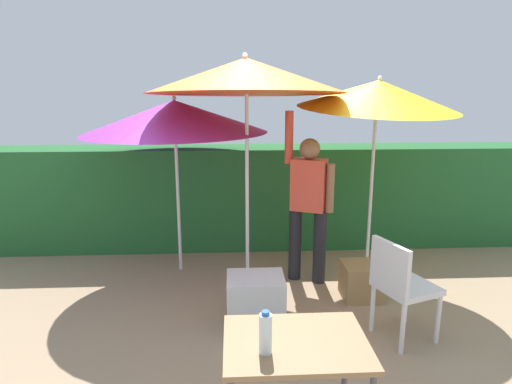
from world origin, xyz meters
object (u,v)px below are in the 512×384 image
(umbrella_yellow, at_px, (378,95))
(chair_plastic, at_px, (400,284))
(bottle_water, at_px, (265,333))
(cooler_box, at_px, (256,301))
(umbrella_rainbow, at_px, (246,76))
(person_vendor, at_px, (308,200))
(crate_cardboard, at_px, (361,281))
(folding_table, at_px, (295,355))
(umbrella_orange, at_px, (175,117))

(umbrella_yellow, relative_size, chair_plastic, 2.58)
(umbrella_yellow, bearing_deg, bottle_water, -117.82)
(cooler_box, xyz_separation_m, bottle_water, (-0.03, -1.56, 0.62))
(umbrella_rainbow, bearing_deg, person_vendor, 13.51)
(bottle_water, bearing_deg, crate_cardboard, 60.77)
(crate_cardboard, bearing_deg, cooler_box, -156.04)
(bottle_water, bearing_deg, folding_table, 30.66)
(umbrella_rainbow, xyz_separation_m, bottle_water, (0.02, -2.35, -1.37))
(umbrella_rainbow, relative_size, cooler_box, 4.78)
(crate_cardboard, bearing_deg, umbrella_yellow, 67.17)
(person_vendor, xyz_separation_m, cooler_box, (-0.63, -0.95, -0.70))
(cooler_box, relative_size, crate_cardboard, 1.33)
(umbrella_orange, height_order, crate_cardboard, umbrella_orange)
(person_vendor, distance_m, cooler_box, 1.34)
(chair_plastic, xyz_separation_m, folding_table, (-1.06, -1.17, 0.14))
(umbrella_yellow, distance_m, chair_plastic, 2.07)
(umbrella_rainbow, height_order, person_vendor, umbrella_rainbow)
(umbrella_orange, distance_m, person_vendor, 1.73)
(crate_cardboard, bearing_deg, bottle_water, -119.23)
(umbrella_yellow, relative_size, bottle_water, 9.56)
(umbrella_rainbow, bearing_deg, umbrella_yellow, 12.44)
(chair_plastic, relative_size, cooler_box, 1.74)
(chair_plastic, distance_m, bottle_water, 1.81)
(umbrella_orange, height_order, cooler_box, umbrella_orange)
(umbrella_orange, bearing_deg, person_vendor, -14.88)
(umbrella_rainbow, bearing_deg, crate_cardboard, -14.24)
(umbrella_rainbow, relative_size, folding_table, 3.06)
(umbrella_rainbow, relative_size, crate_cardboard, 6.36)
(person_vendor, xyz_separation_m, chair_plastic, (0.58, -1.23, -0.42))
(chair_plastic, xyz_separation_m, bottle_water, (-1.24, -1.28, 0.35))
(umbrella_orange, xyz_separation_m, person_vendor, (1.45, -0.39, -0.87))
(umbrella_rainbow, distance_m, bottle_water, 2.72)
(chair_plastic, bearing_deg, bottle_water, -134.04)
(crate_cardboard, relative_size, folding_table, 0.48)
(umbrella_orange, relative_size, chair_plastic, 2.32)
(umbrella_orange, relative_size, bottle_water, 8.60)
(crate_cardboard, bearing_deg, person_vendor, 136.92)
(folding_table, relative_size, bottle_water, 3.33)
(umbrella_rainbow, bearing_deg, bottle_water, -89.56)
(umbrella_rainbow, height_order, cooler_box, umbrella_rainbow)
(chair_plastic, bearing_deg, umbrella_orange, 141.40)
(person_vendor, distance_m, crate_cardboard, 1.01)
(cooler_box, height_order, bottle_water, bottle_water)
(crate_cardboard, height_order, bottle_water, bottle_water)
(folding_table, distance_m, bottle_water, 0.29)
(umbrella_rainbow, xyz_separation_m, crate_cardboard, (1.17, -0.30, -2.04))
(chair_plastic, height_order, cooler_box, chair_plastic)
(person_vendor, bearing_deg, umbrella_orange, 165.12)
(person_vendor, bearing_deg, folding_table, -101.30)
(umbrella_orange, height_order, person_vendor, umbrella_orange)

